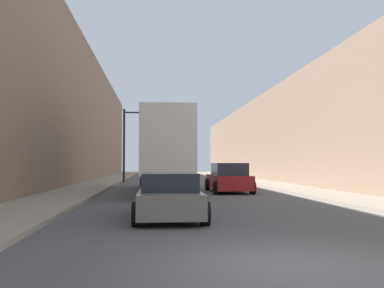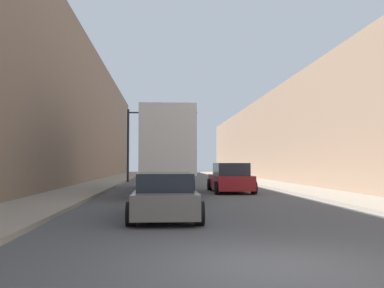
% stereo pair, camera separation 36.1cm
% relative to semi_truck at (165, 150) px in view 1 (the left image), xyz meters
% --- Properties ---
extents(ground_plane, '(200.00, 200.00, 0.00)m').
position_rel_semi_truck_xyz_m(ground_plane, '(1.59, -17.94, -2.41)').
color(ground_plane, '#4C4C4F').
extents(sidewalk_right, '(2.92, 80.00, 0.15)m').
position_rel_semi_truck_xyz_m(sidewalk_right, '(8.08, 12.06, -2.34)').
color(sidewalk_right, gray).
rests_on(sidewalk_right, ground).
extents(sidewalk_left, '(2.92, 80.00, 0.15)m').
position_rel_semi_truck_xyz_m(sidewalk_left, '(-4.90, 12.06, -2.34)').
color(sidewalk_left, gray).
rests_on(sidewalk_left, ground).
extents(building_right, '(6.00, 80.00, 8.23)m').
position_rel_semi_truck_xyz_m(building_right, '(12.54, 12.06, 1.71)').
color(building_right, '#846B56').
rests_on(building_right, ground).
extents(building_left, '(6.00, 80.00, 12.08)m').
position_rel_semi_truck_xyz_m(building_left, '(-9.35, 12.06, 3.63)').
color(building_left, '#846B56').
rests_on(building_left, ground).
extents(semi_truck, '(2.52, 12.86, 4.29)m').
position_rel_semi_truck_xyz_m(semi_truck, '(0.00, 0.00, 0.00)').
color(semi_truck, silver).
rests_on(semi_truck, ground).
extents(sedan_car, '(2.05, 4.75, 1.36)m').
position_rel_semi_truck_xyz_m(sedan_car, '(-0.15, -11.60, -1.76)').
color(sedan_car, slate).
rests_on(sedan_car, ground).
extents(suv_car, '(2.23, 4.92, 1.67)m').
position_rel_semi_truck_xyz_m(suv_car, '(3.67, -0.31, -1.62)').
color(suv_car, maroon).
rests_on(suv_car, ground).
extents(traffic_signal_gantry, '(6.31, 0.35, 6.50)m').
position_rel_semi_truck_xyz_m(traffic_signal_gantry, '(-1.62, 13.69, 2.23)').
color(traffic_signal_gantry, black).
rests_on(traffic_signal_gantry, ground).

